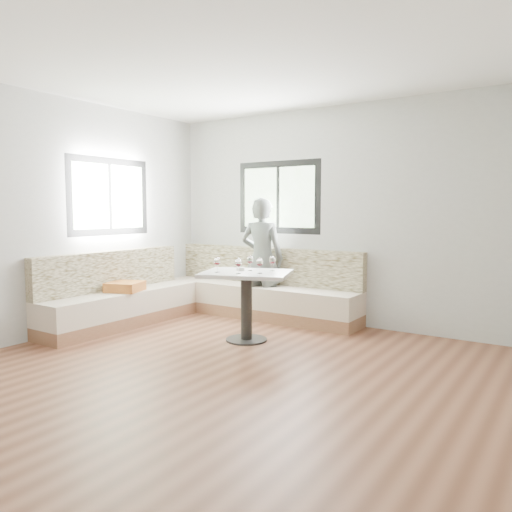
{
  "coord_description": "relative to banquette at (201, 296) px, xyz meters",
  "views": [
    {
      "loc": [
        2.69,
        -3.44,
        1.49
      ],
      "look_at": [
        -0.42,
        1.22,
        0.96
      ],
      "focal_mm": 35.0,
      "sensor_mm": 36.0,
      "label": 1
    }
  ],
  "objects": [
    {
      "name": "wine_glass_b",
      "position": [
        1.14,
        -0.71,
        0.58
      ],
      "size": [
        0.08,
        0.08,
        0.17
      ],
      "color": "white",
      "rests_on": "table"
    },
    {
      "name": "room",
      "position": [
        1.51,
        -1.55,
        1.08
      ],
      "size": [
        5.01,
        5.01,
        2.81
      ],
      "color": "brown",
      "rests_on": "ground"
    },
    {
      "name": "wine_glass_c",
      "position": [
        1.31,
        -0.55,
        0.58
      ],
      "size": [
        0.08,
        0.08,
        0.17
      ],
      "color": "white",
      "rests_on": "table"
    },
    {
      "name": "table",
      "position": [
        1.11,
        -0.51,
        0.26
      ],
      "size": [
        1.16,
        1.04,
        0.79
      ],
      "rotation": [
        0.0,
        0.0,
        0.36
      ],
      "color": "black",
      "rests_on": "ground"
    },
    {
      "name": "banquette",
      "position": [
        0.0,
        0.0,
        0.0
      ],
      "size": [
        2.9,
        2.8,
        0.95
      ],
      "color": "#946447",
      "rests_on": "ground"
    },
    {
      "name": "wine_glass_d",
      "position": [
        1.09,
        -0.41,
        0.58
      ],
      "size": [
        0.08,
        0.08,
        0.17
      ],
      "color": "white",
      "rests_on": "table"
    },
    {
      "name": "wine_glass_a",
      "position": [
        0.87,
        -0.74,
        0.58
      ],
      "size": [
        0.08,
        0.08,
        0.17
      ],
      "color": "white",
      "rests_on": "table"
    },
    {
      "name": "person",
      "position": [
        0.61,
        0.57,
        0.49
      ],
      "size": [
        0.66,
        0.5,
        1.64
      ],
      "primitive_type": "imported",
      "rotation": [
        0.0,
        0.0,
        3.33
      ],
      "color": "#545B57",
      "rests_on": "ground"
    },
    {
      "name": "wine_glass_e",
      "position": [
        1.32,
        -0.3,
        0.58
      ],
      "size": [
        0.08,
        0.08,
        0.17
      ],
      "color": "white",
      "rests_on": "table"
    },
    {
      "name": "olive_ramekin",
      "position": [
        0.99,
        -0.46,
        0.48
      ],
      "size": [
        0.1,
        0.1,
        0.04
      ],
      "color": "white",
      "rests_on": "table"
    }
  ]
}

